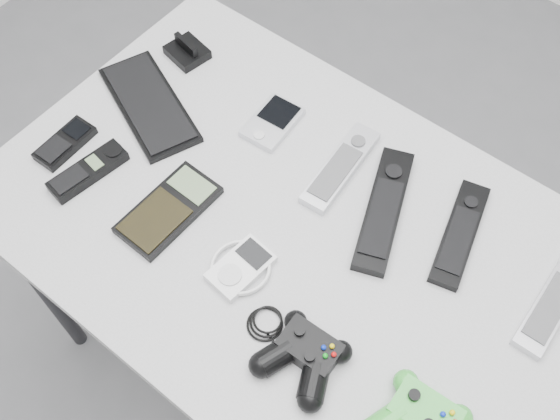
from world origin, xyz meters
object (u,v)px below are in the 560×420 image
Objects in this scene: remote_silver_b at (554,300)px; calculator at (169,209)px; mp3_player at (241,267)px; controller_black at (305,354)px; cordless_handset at (88,171)px; remote_silver_a at (341,167)px; desk at (296,247)px; pda at (272,122)px; remote_black_b at (460,233)px; remote_black_a at (384,209)px; pda_keyboard at (149,104)px; mobile_phone at (65,143)px.

remote_silver_b is 1.13× the size of calculator.
mp3_player is 0.50× the size of controller_black.
cordless_handset is 0.81× the size of calculator.
cordless_handset is (-0.35, -0.29, 0.00)m from remote_silver_a.
desk is at bearing 30.38° from calculator.
mp3_player is 0.18m from controller_black.
remote_black_b is (0.40, 0.01, 0.00)m from pda.
remote_silver_a and cordless_handset have the same top height.
remote_silver_a reaches higher than remote_black_b.
controller_black is (0.32, -0.32, 0.01)m from pda.
cordless_handset is (-0.46, -0.26, -0.00)m from remote_black_a.
pda_keyboard is 0.18m from cordless_handset.
remote_black_a is (0.48, 0.08, 0.00)m from pda_keyboard.
remote_silver_b is (0.41, -0.00, -0.00)m from remote_silver_a.
remote_black_a is 1.20× the size of remote_silver_b.
pda_keyboard is at bearing 173.89° from desk.
remote_silver_b reaches higher than mobile_phone.
desk is 0.43m from remote_silver_b.
remote_black_b is 1.94× the size of mp3_player.
mp3_player is (-0.43, -0.26, -0.00)m from remote_silver_b.
pda_keyboard is 1.22× the size of remote_black_b.
remote_black_a is 2.31× the size of mp3_player.
desk is at bearing 127.80° from controller_black.
remote_black_b is 0.66m from cordless_handset.
remote_black_b is 0.34m from controller_black.
mp3_player is (0.15, -0.27, 0.00)m from pda.
cordless_handset is at bearing -171.58° from remote_black_a.
desk is 4.21× the size of pda_keyboard.
remote_silver_a is (-0.01, 0.15, 0.07)m from desk.
remote_black_b is 0.37m from mp3_player.
pda and calculator have the same top height.
pda_keyboard is 0.39m from mp3_player.
remote_silver_b is at bearing 30.01° from pda_keyboard.
cordless_handset is 0.17m from calculator.
remote_black_b is (0.24, 0.01, -0.00)m from remote_silver_a.
cordless_handset reaches higher than remote_black_b.
calculator is (-0.19, -0.11, 0.07)m from desk.
remote_black_a reaches higher than mobile_phone.
controller_black is at bearing -101.28° from remote_black_a.
cordless_handset is at bearing -168.27° from calculator.
remote_silver_a is at bearing 145.03° from remote_black_a.
remote_black_b is 0.18m from remote_silver_b.
remote_black_a is 0.27m from mp3_player.
cordless_handset is at bearing -160.64° from remote_silver_b.
controller_black is (-0.08, -0.33, 0.01)m from remote_black_b.
pda is at bearing 44.02° from mobile_phone.
pda_keyboard is 0.17m from mobile_phone.
desk is at bearing -89.35° from remote_silver_a.
remote_silver_a is at bearing 38.26° from pda_keyboard.
pda is 0.47× the size of remote_black_a.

